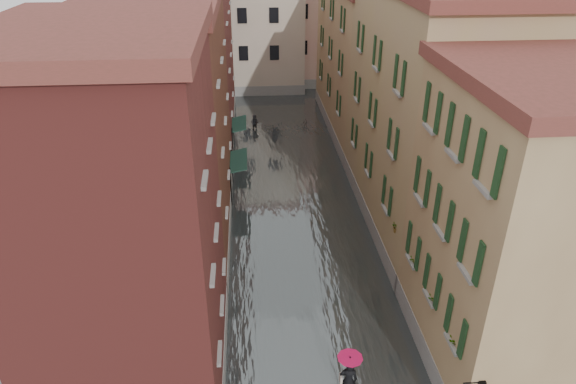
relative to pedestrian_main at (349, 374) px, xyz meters
name	(u,v)px	position (x,y,z in m)	size (l,w,h in m)	color
ground	(318,330)	(-0.64, 3.67, -1.23)	(120.00, 120.00, 0.00)	#535355
floodwater	(292,191)	(-0.64, 16.67, -1.13)	(10.00, 60.00, 0.20)	#424849
building_left_near	(125,238)	(-7.64, 1.67, 5.27)	(6.00, 8.00, 13.00)	maroon
building_left_mid	(168,128)	(-7.64, 12.67, 5.02)	(6.00, 14.00, 12.50)	brown
building_left_far	(191,50)	(-7.64, 27.67, 5.77)	(6.00, 16.00, 14.00)	maroon
building_right_near	(520,239)	(6.36, 1.67, 4.52)	(6.00, 8.00, 11.50)	#91704B
building_right_mid	(427,116)	(6.36, 12.67, 5.27)	(6.00, 14.00, 13.00)	#9B7D5E
building_right_far	(367,62)	(6.36, 27.67, 4.52)	(6.00, 16.00, 11.50)	#91704B
building_end_cream	(243,24)	(-3.64, 41.67, 5.27)	(12.00, 9.00, 13.00)	beige
building_end_pink	(326,24)	(5.36, 43.67, 4.77)	(10.00, 9.00, 12.00)	tan
awning_near	(238,161)	(-4.12, 16.44, 1.24)	(1.09, 3.32, 2.80)	#142E24
awning_far	(239,125)	(-4.12, 23.01, 1.24)	(1.09, 3.06, 2.80)	#142E24
wall_lantern	(481,384)	(3.70, -2.33, 1.78)	(0.71, 0.22, 0.35)	black
window_planters	(424,272)	(3.48, 2.91, 2.28)	(0.59, 8.34, 0.84)	#984431
pedestrian_main	(349,374)	(0.00, 0.00, 0.00)	(0.94, 0.94, 2.06)	black
pedestrian_far	(255,123)	(-2.86, 27.90, -0.51)	(0.70, 0.55, 1.44)	black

